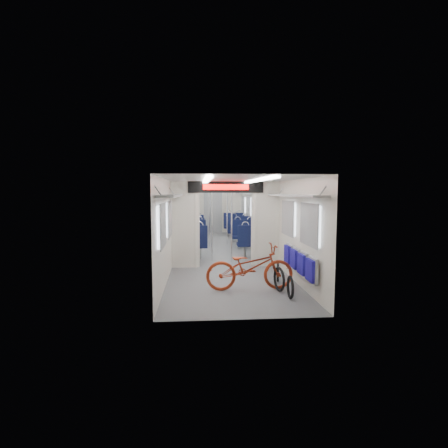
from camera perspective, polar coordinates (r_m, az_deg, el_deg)
name	(u,v)px	position (r m, az deg, el deg)	size (l,w,h in m)	color
carriage	(221,208)	(11.12, -0.46, 2.57)	(12.00, 12.02, 2.31)	#515456
bicycle	(250,267)	(7.28, 4.23, -7.03)	(0.63, 1.82, 0.95)	#993016
flip_bench	(299,261)	(7.48, 12.13, -5.99)	(0.12, 2.07, 0.48)	gray
bike_hoop_a	(290,289)	(6.84, 10.77, -10.31)	(0.45, 0.45, 0.05)	black
bike_hoop_b	(279,280)	(7.27, 8.99, -9.09)	(0.51, 0.51, 0.05)	black
bike_hoop_c	(278,273)	(8.04, 8.78, -7.93)	(0.44, 0.44, 0.05)	black
seat_bay_near_left	(192,237)	(11.47, -5.22, -2.05)	(0.95, 2.25, 1.16)	black
seat_bay_near_right	(248,236)	(11.74, 3.96, -1.93)	(0.93, 2.16, 1.13)	black
seat_bay_far_left	(193,227)	(14.88, -5.01, -0.46)	(0.91, 2.06, 1.10)	black
seat_bay_far_right	(237,225)	(15.19, 2.07, -0.20)	(0.96, 2.32, 1.17)	black
stanchion_near_left	(212,222)	(10.25, -1.96, 0.37)	(0.04, 0.04, 2.30)	silver
stanchion_near_right	(232,222)	(10.06, 1.25, 0.28)	(0.04, 0.04, 2.30)	silver
stanchion_far_left	(209,216)	(12.93, -2.41, 1.39)	(0.04, 0.04, 2.30)	silver
stanchion_far_right	(227,215)	(13.42, 0.52, 1.54)	(0.04, 0.04, 2.30)	silver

